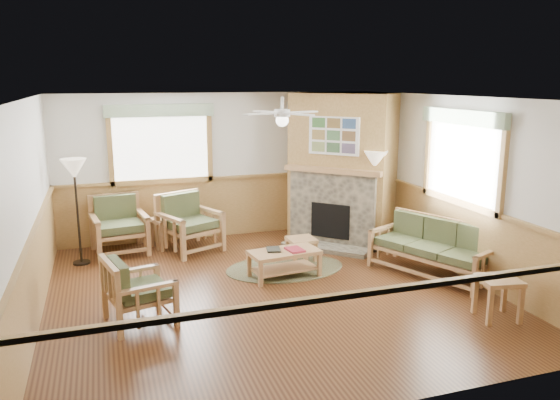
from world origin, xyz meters
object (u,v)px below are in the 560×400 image
object	(u,v)px
coffee_table	(284,264)
floor_lamp_left	(77,212)
armchair_back_left	(119,225)
armchair_back_right	(190,223)
armchair_left	(139,290)
floor_lamp_right	(374,201)
sofa	(432,248)
end_table_sofa	(497,298)
end_table_chairs	(167,233)
footstool	(301,249)

from	to	relation	value
coffee_table	floor_lamp_left	bearing A→B (deg)	144.51
armchair_back_left	coffee_table	bearing A→B (deg)	-48.86
armchair_back_right	floor_lamp_left	distance (m)	1.85
armchair_back_right	floor_lamp_left	bearing A→B (deg)	160.28
armchair_back_right	floor_lamp_left	world-z (taller)	floor_lamp_left
armchair_left	floor_lamp_right	distance (m)	4.45
sofa	floor_lamp_left	xyz separation A→B (m)	(-5.10, 2.25, 0.44)
armchair_back_right	end_table_sofa	world-z (taller)	armchair_back_right
coffee_table	end_table_chairs	world-z (taller)	end_table_chairs
armchair_back_right	end_table_chairs	bearing A→B (deg)	115.03
armchair_back_left	floor_lamp_left	size ratio (longest dim) A/B	0.56
armchair_back_right	end_table_sofa	distance (m)	5.11
sofa	end_table_sofa	distance (m)	1.61
armchair_back_left	floor_lamp_right	xyz separation A→B (m)	(4.21, -1.23, 0.39)
end_table_chairs	armchair_back_left	bearing A→B (deg)	-174.73
floor_lamp_right	floor_lamp_left	bearing A→B (deg)	170.02
floor_lamp_right	end_table_sofa	bearing A→B (deg)	-86.88
end_table_sofa	armchair_back_right	bearing A→B (deg)	128.73
footstool	floor_lamp_left	distance (m)	3.66
armchair_left	floor_lamp_left	world-z (taller)	floor_lamp_left
sofa	armchair_back_left	world-z (taller)	armchair_back_left
armchair_back_right	armchair_left	xyz separation A→B (m)	(-1.06, -2.69, -0.08)
armchair_back_left	footstool	size ratio (longest dim) A/B	2.25
floor_lamp_left	floor_lamp_right	distance (m)	4.91
footstool	floor_lamp_left	xyz separation A→B (m)	(-3.47, 0.96, 0.68)
footstool	armchair_left	bearing A→B (deg)	-149.62
end_table_chairs	armchair_left	bearing A→B (deg)	-102.86
floor_lamp_right	armchair_back_right	bearing A→B (deg)	161.94
footstool	floor_lamp_left	world-z (taller)	floor_lamp_left
armchair_back_left	footstool	bearing A→B (deg)	-33.26
armchair_back_left	sofa	bearing A→B (deg)	-38.42
sofa	floor_lamp_right	distance (m)	1.49
armchair_back_left	floor_lamp_left	world-z (taller)	floor_lamp_left
armchair_back_right	footstool	size ratio (longest dim) A/B	2.28
coffee_table	footstool	bearing A→B (deg)	45.12
coffee_table	end_table_sofa	bearing A→B (deg)	-53.92
armchair_left	end_table_chairs	bearing A→B (deg)	-25.96
end_table_sofa	coffee_table	bearing A→B (deg)	132.75
armchair_back_left	floor_lamp_right	bearing A→B (deg)	-24.30
end_table_chairs	floor_lamp_left	bearing A→B (deg)	-162.37
sofa	end_table_sofa	size ratio (longest dim) A/B	3.47
sofa	armchair_back_left	distance (m)	5.18
sofa	floor_lamp_right	world-z (taller)	floor_lamp_right
coffee_table	floor_lamp_left	size ratio (longest dim) A/B	0.60
sofa	floor_lamp_right	xyz separation A→B (m)	(-0.26, 1.39, 0.45)
coffee_table	footstool	distance (m)	0.84
sofa	footstool	world-z (taller)	sofa
footstool	floor_lamp_right	distance (m)	1.54
sofa	armchair_left	distance (m)	4.36
end_table_sofa	floor_lamp_right	world-z (taller)	floor_lamp_right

